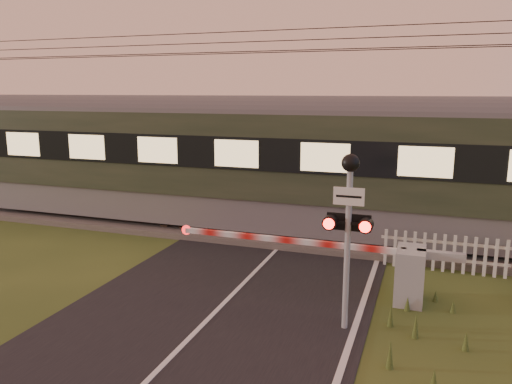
% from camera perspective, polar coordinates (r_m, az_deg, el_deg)
% --- Properties ---
extents(ground, '(160.00, 160.00, 0.00)m').
position_cam_1_polar(ground, '(9.85, -6.15, -14.98)').
color(ground, '#2F4219').
rests_on(ground, ground).
extents(road, '(6.00, 140.00, 0.03)m').
position_cam_1_polar(road, '(9.66, -6.66, -15.52)').
color(road, black).
rests_on(road, ground).
extents(track_bed, '(140.00, 3.40, 0.39)m').
position_cam_1_polar(track_bed, '(15.55, 4.17, -4.63)').
color(track_bed, '#47423D').
rests_on(track_bed, ground).
extents(overhead_wires, '(120.00, 0.62, 0.62)m').
position_cam_1_polar(overhead_wires, '(15.00, 4.50, 16.62)').
color(overhead_wires, black).
rests_on(overhead_wires, ground).
extents(boom_gate, '(6.39, 0.90, 1.19)m').
position_cam_1_polar(boom_gate, '(11.08, 15.88, -8.66)').
color(boom_gate, gray).
rests_on(boom_gate, ground).
extents(crossing_signal, '(0.84, 0.35, 3.30)m').
position_cam_1_polar(crossing_signal, '(9.08, 10.55, -2.17)').
color(crossing_signal, gray).
rests_on(crossing_signal, ground).
extents(picket_fence, '(3.02, 0.08, 0.95)m').
position_cam_1_polar(picket_fence, '(13.14, 20.68, -6.53)').
color(picket_fence, silver).
rests_on(picket_fence, ground).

